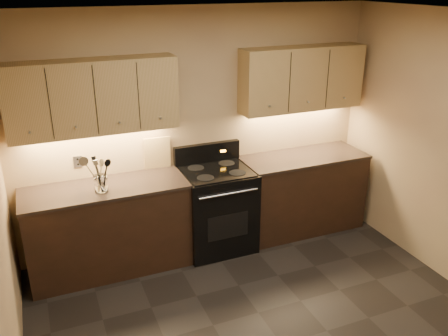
% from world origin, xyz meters
% --- Properties ---
extents(ceiling, '(4.00, 4.00, 0.00)m').
position_xyz_m(ceiling, '(0.00, 0.00, 2.60)').
color(ceiling, silver).
rests_on(ceiling, wall_back).
extents(wall_back, '(4.00, 0.04, 2.60)m').
position_xyz_m(wall_back, '(0.00, 2.00, 1.30)').
color(wall_back, tan).
rests_on(wall_back, ground).
extents(counter_left, '(1.62, 0.62, 0.93)m').
position_xyz_m(counter_left, '(-1.10, 1.70, 0.47)').
color(counter_left, black).
rests_on(counter_left, ground).
extents(counter_right, '(1.46, 0.62, 0.93)m').
position_xyz_m(counter_right, '(1.18, 1.70, 0.47)').
color(counter_right, black).
rests_on(counter_right, ground).
extents(stove, '(0.76, 0.68, 1.14)m').
position_xyz_m(stove, '(0.08, 1.68, 0.48)').
color(stove, black).
rests_on(stove, ground).
extents(upper_cab_left, '(1.60, 0.30, 0.70)m').
position_xyz_m(upper_cab_left, '(-1.10, 1.85, 1.80)').
color(upper_cab_left, tan).
rests_on(upper_cab_left, wall_back).
extents(upper_cab_right, '(1.44, 0.30, 0.70)m').
position_xyz_m(upper_cab_right, '(1.18, 1.85, 1.80)').
color(upper_cab_right, tan).
rests_on(upper_cab_right, wall_back).
extents(outlet_plate, '(0.08, 0.01, 0.12)m').
position_xyz_m(outlet_plate, '(-1.30, 1.99, 1.12)').
color(outlet_plate, '#B2B5BA').
rests_on(outlet_plate, wall_back).
extents(utensil_crock, '(0.17, 0.17, 0.16)m').
position_xyz_m(utensil_crock, '(-1.14, 1.61, 1.01)').
color(utensil_crock, white).
rests_on(utensil_crock, counter_left).
extents(cutting_board, '(0.28, 0.07, 0.35)m').
position_xyz_m(cutting_board, '(-0.48, 1.97, 1.11)').
color(cutting_board, '#DCBC76').
rests_on(cutting_board, counter_left).
extents(wooden_spoon, '(0.13, 0.13, 0.31)m').
position_xyz_m(wooden_spoon, '(-1.16, 1.61, 1.09)').
color(wooden_spoon, '#DCBC76').
rests_on(wooden_spoon, utensil_crock).
extents(black_spoon, '(0.13, 0.17, 0.36)m').
position_xyz_m(black_spoon, '(-1.13, 1.63, 1.12)').
color(black_spoon, black).
rests_on(black_spoon, utensil_crock).
extents(black_turner, '(0.14, 0.20, 0.35)m').
position_xyz_m(black_turner, '(-1.13, 1.59, 1.12)').
color(black_turner, black).
rests_on(black_turner, utensil_crock).
extents(steel_spatula, '(0.17, 0.12, 0.35)m').
position_xyz_m(steel_spatula, '(-1.12, 1.61, 1.11)').
color(steel_spatula, silver).
rests_on(steel_spatula, utensil_crock).
extents(steel_skimmer, '(0.25, 0.15, 0.37)m').
position_xyz_m(steel_skimmer, '(-1.12, 1.59, 1.13)').
color(steel_skimmer, silver).
rests_on(steel_skimmer, utensil_crock).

